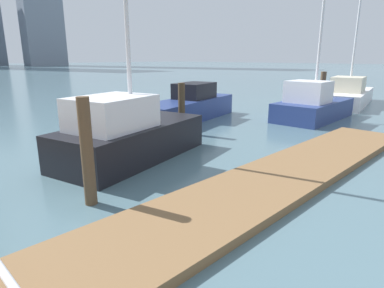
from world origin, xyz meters
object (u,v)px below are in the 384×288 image
Objects in this scene: moored_boat_0 at (348,94)px; moored_boat_5 at (312,106)px; moored_boat_1 at (189,107)px; moored_boat_3 at (128,134)px.

moored_boat_5 is (-6.27, -0.64, 0.03)m from moored_boat_0.
moored_boat_1 is 0.96× the size of moored_boat_5.
moored_boat_1 is at bearing 161.67° from moored_boat_0.
moored_boat_1 is at bearing 135.15° from moored_boat_5.
moored_boat_5 is at bearing -174.20° from moored_boat_0.
moored_boat_3 is 0.92× the size of moored_boat_5.
moored_boat_1 is (-10.37, 3.44, -0.01)m from moored_boat_0.
moored_boat_5 is (4.09, -4.07, 0.04)m from moored_boat_1.
moored_boat_0 is 10.92m from moored_boat_1.
moored_boat_0 is 1.15× the size of moored_boat_1.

